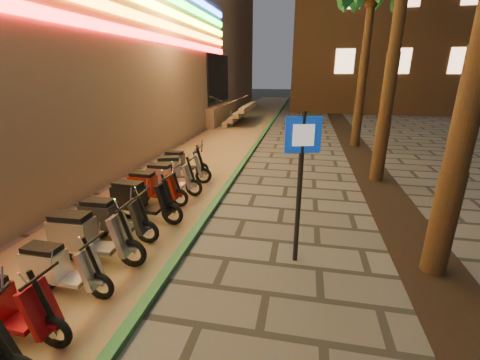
% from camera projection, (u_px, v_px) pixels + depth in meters
% --- Properties ---
extents(ground, '(120.00, 120.00, 0.00)m').
position_uv_depth(ground, '(199.00, 325.00, 4.41)').
color(ground, '#474442').
rests_on(ground, ground).
extents(parking_strip, '(3.40, 60.00, 0.01)m').
position_uv_depth(parking_strip, '(214.00, 150.00, 14.17)').
color(parking_strip, '#8C7251').
rests_on(parking_strip, ground).
extents(green_curb, '(0.18, 60.00, 0.10)m').
position_uv_depth(green_curb, '(252.00, 150.00, 13.84)').
color(green_curb, '#266737').
rests_on(green_curb, ground).
extents(planting_strip, '(1.20, 40.00, 0.02)m').
position_uv_depth(planting_strip, '(391.00, 204.00, 8.38)').
color(planting_strip, black).
rests_on(planting_strip, ground).
extents(palm_d, '(2.97, 3.02, 7.16)m').
position_uv_depth(palm_d, '(371.00, 2.00, 12.96)').
color(palm_d, '#472D19').
rests_on(palm_d, ground).
extents(pedestrian_sign, '(0.58, 0.19, 2.71)m').
position_uv_depth(pedestrian_sign, '(301.00, 169.00, 5.35)').
color(pedestrian_sign, black).
rests_on(pedestrian_sign, ground).
extents(scooter_4, '(1.57, 0.55, 1.11)m').
position_uv_depth(scooter_4, '(1.00, 307.00, 4.06)').
color(scooter_4, black).
rests_on(scooter_4, ground).
extents(scooter_5, '(1.47, 0.52, 1.04)m').
position_uv_depth(scooter_5, '(58.00, 268.00, 4.92)').
color(scooter_5, black).
rests_on(scooter_5, ground).
extents(scooter_6, '(1.75, 0.61, 1.23)m').
position_uv_depth(scooter_6, '(87.00, 236.00, 5.68)').
color(scooter_6, black).
rests_on(scooter_6, ground).
extents(scooter_7, '(1.61, 0.56, 1.14)m').
position_uv_depth(scooter_7, '(111.00, 218.00, 6.48)').
color(scooter_7, black).
rests_on(scooter_7, ground).
extents(scooter_8, '(1.71, 0.60, 1.20)m').
position_uv_depth(scooter_8, '(139.00, 200.00, 7.32)').
color(scooter_8, black).
rests_on(scooter_8, ground).
extents(scooter_9, '(1.58, 0.55, 1.12)m').
position_uv_depth(scooter_9, '(152.00, 187.00, 8.25)').
color(scooter_9, black).
rests_on(scooter_9, ground).
extents(scooter_10, '(1.58, 0.55, 1.12)m').
position_uv_depth(scooter_10, '(168.00, 178.00, 8.95)').
color(scooter_10, black).
rests_on(scooter_10, ground).
extents(scooter_11, '(1.61, 0.83, 1.14)m').
position_uv_depth(scooter_11, '(178.00, 169.00, 9.71)').
color(scooter_11, black).
rests_on(scooter_11, ground).
extents(scooter_12, '(1.48, 0.52, 1.04)m').
position_uv_depth(scooter_12, '(181.00, 162.00, 10.62)').
color(scooter_12, black).
rests_on(scooter_12, ground).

